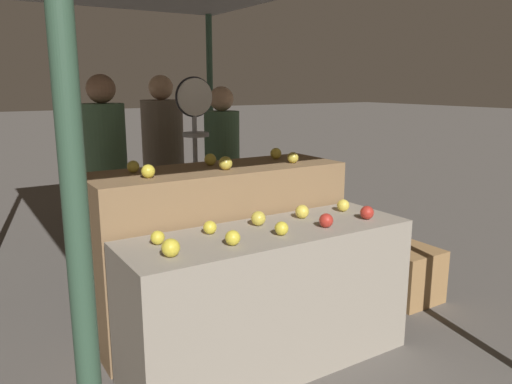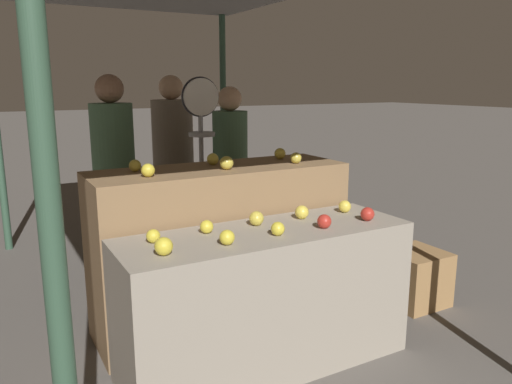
% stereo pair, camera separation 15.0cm
% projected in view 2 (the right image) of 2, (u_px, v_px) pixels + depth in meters
% --- Properties ---
extents(ground_plane, '(60.00, 60.00, 0.00)m').
position_uv_depth(ground_plane, '(266.00, 364.00, 2.91)').
color(ground_plane, '#59544F').
extents(display_counter_front, '(1.66, 0.55, 0.81)m').
position_uv_depth(display_counter_front, '(267.00, 299.00, 2.82)').
color(display_counter_front, gray).
rests_on(display_counter_front, ground_plane).
extents(display_counter_back, '(1.66, 0.55, 1.07)m').
position_uv_depth(display_counter_back, '(221.00, 247.00, 3.31)').
color(display_counter_back, olive).
rests_on(display_counter_back, ground_plane).
extents(apple_front_0, '(0.09, 0.09, 0.09)m').
position_uv_depth(apple_front_0, '(164.00, 246.00, 2.34)').
color(apple_front_0, gold).
rests_on(apple_front_0, display_counter_front).
extents(apple_front_1, '(0.08, 0.08, 0.08)m').
position_uv_depth(apple_front_1, '(227.00, 237.00, 2.49)').
color(apple_front_1, gold).
rests_on(apple_front_1, display_counter_front).
extents(apple_front_2, '(0.07, 0.07, 0.07)m').
position_uv_depth(apple_front_2, '(278.00, 229.00, 2.64)').
color(apple_front_2, gold).
rests_on(apple_front_2, display_counter_front).
extents(apple_front_3, '(0.08, 0.08, 0.08)m').
position_uv_depth(apple_front_3, '(324.00, 221.00, 2.77)').
color(apple_front_3, '#B72D23').
rests_on(apple_front_3, display_counter_front).
extents(apple_front_4, '(0.08, 0.08, 0.08)m').
position_uv_depth(apple_front_4, '(367.00, 214.00, 2.93)').
color(apple_front_4, '#B72D23').
rests_on(apple_front_4, display_counter_front).
extents(apple_front_5, '(0.07, 0.07, 0.07)m').
position_uv_depth(apple_front_5, '(153.00, 236.00, 2.52)').
color(apple_front_5, gold).
rests_on(apple_front_5, display_counter_front).
extents(apple_front_6, '(0.07, 0.07, 0.07)m').
position_uv_depth(apple_front_6, '(207.00, 227.00, 2.68)').
color(apple_front_6, gold).
rests_on(apple_front_6, display_counter_front).
extents(apple_front_7, '(0.08, 0.08, 0.08)m').
position_uv_depth(apple_front_7, '(257.00, 218.00, 2.83)').
color(apple_front_7, gold).
rests_on(apple_front_7, display_counter_front).
extents(apple_front_8, '(0.08, 0.08, 0.08)m').
position_uv_depth(apple_front_8, '(302.00, 212.00, 2.97)').
color(apple_front_8, yellow).
rests_on(apple_front_8, display_counter_front).
extents(apple_front_9, '(0.08, 0.08, 0.08)m').
position_uv_depth(apple_front_9, '(345.00, 206.00, 3.11)').
color(apple_front_9, yellow).
rests_on(apple_front_9, display_counter_front).
extents(apple_back_0, '(0.08, 0.08, 0.08)m').
position_uv_depth(apple_back_0, '(148.00, 170.00, 2.85)').
color(apple_back_0, gold).
rests_on(apple_back_0, display_counter_back).
extents(apple_back_1, '(0.09, 0.09, 0.09)m').
position_uv_depth(apple_back_1, '(227.00, 163.00, 3.10)').
color(apple_back_1, gold).
rests_on(apple_back_1, display_counter_back).
extents(apple_back_2, '(0.07, 0.07, 0.07)m').
position_uv_depth(apple_back_2, '(296.00, 158.00, 3.34)').
color(apple_back_2, gold).
rests_on(apple_back_2, display_counter_back).
extents(apple_back_3, '(0.07, 0.07, 0.07)m').
position_uv_depth(apple_back_3, '(135.00, 166.00, 3.03)').
color(apple_back_3, gold).
rests_on(apple_back_3, display_counter_back).
extents(apple_back_4, '(0.08, 0.08, 0.08)m').
position_uv_depth(apple_back_4, '(213.00, 159.00, 3.27)').
color(apple_back_4, gold).
rests_on(apple_back_4, display_counter_back).
extents(apple_back_5, '(0.08, 0.08, 0.08)m').
position_uv_depth(apple_back_5, '(280.00, 154.00, 3.52)').
color(apple_back_5, yellow).
rests_on(apple_back_5, display_counter_back).
extents(produce_scale, '(0.30, 0.20, 1.65)m').
position_uv_depth(produce_scale, '(201.00, 135.00, 3.80)').
color(produce_scale, '#99999E').
rests_on(produce_scale, ground_plane).
extents(person_vendor_at_scale, '(0.40, 0.40, 1.58)m').
position_uv_depth(person_vendor_at_scale, '(230.00, 163.00, 4.35)').
color(person_vendor_at_scale, '#2D2D38').
rests_on(person_vendor_at_scale, ground_plane).
extents(person_customer_left, '(0.36, 0.36, 1.67)m').
position_uv_depth(person_customer_left, '(114.00, 165.00, 3.94)').
color(person_customer_left, '#2D2D38').
rests_on(person_customer_left, ground_plane).
extents(person_customer_right, '(0.49, 0.49, 1.67)m').
position_uv_depth(person_customer_right, '(173.00, 154.00, 4.63)').
color(person_customer_right, '#2D2D38').
rests_on(person_customer_right, ground_plane).
extents(wooden_crate_side, '(0.40, 0.40, 0.40)m').
position_uv_depth(wooden_crate_side, '(415.00, 277.00, 3.68)').
color(wooden_crate_side, '#9E7547').
rests_on(wooden_crate_side, ground_plane).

